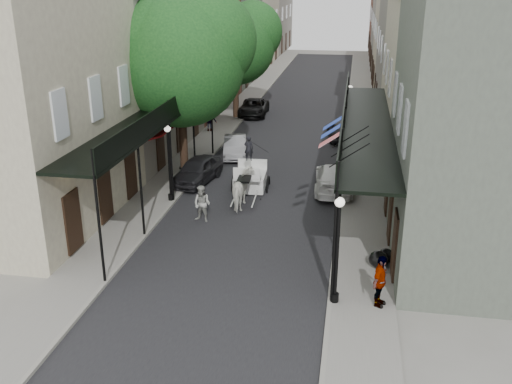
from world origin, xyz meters
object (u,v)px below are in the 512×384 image
at_px(tree_near, 188,55).
at_px(lamppost_right_far, 349,113).
at_px(car_left_near, 197,170).
at_px(car_left_far, 254,108).
at_px(pedestrian_sidewalk_right, 380,281).
at_px(horse, 244,189).
at_px(car_right_near, 334,178).
at_px(car_left_mid, 235,146).
at_px(carriage, 251,165).
at_px(lamppost_left, 169,162).
at_px(car_right_far, 341,130).
at_px(tree_far, 240,41).
at_px(pedestrian_walking, 202,204).
at_px(lamppost_right_near, 337,249).
at_px(pedestrian_sidewalk_left, 209,119).

xyz_separation_m(tree_near, lamppost_right_far, (8.30, 7.82, -4.44)).
relative_size(car_left_near, car_left_far, 0.88).
distance_m(tree_near, pedestrian_sidewalk_right, 16.52).
bearing_deg(horse, car_right_near, -146.82).
height_order(horse, car_left_mid, horse).
height_order(tree_near, carriage, tree_near).
bearing_deg(pedestrian_sidewalk_right, lamppost_left, 72.24).
bearing_deg(car_right_far, lamppost_right_far, 109.20).
xyz_separation_m(tree_near, tree_far, (-0.05, 14.00, -0.65)).
bearing_deg(pedestrian_walking, car_left_mid, 109.40).
height_order(carriage, pedestrian_walking, carriage).
distance_m(horse, carriage, 2.82).
height_order(lamppost_right_far, car_left_mid, lamppost_right_far).
height_order(pedestrian_walking, car_right_near, pedestrian_walking).
xyz_separation_m(tree_far, pedestrian_sidewalk_right, (9.77, -26.18, -4.83)).
relative_size(lamppost_right_near, carriage, 1.23).
bearing_deg(lamppost_left, car_right_far, 59.36).
distance_m(tree_far, car_left_far, 5.35).
distance_m(lamppost_right_near, horse, 9.30).
xyz_separation_m(lamppost_right_far, pedestrian_sidewalk_right, (1.43, -20.00, -1.04)).
relative_size(pedestrian_sidewalk_left, car_left_mid, 0.44).
bearing_deg(carriage, car_right_near, -0.31).
bearing_deg(horse, pedestrian_walking, 50.37).
xyz_separation_m(lamppost_right_near, carriage, (-4.75, 10.80, -0.88)).
distance_m(tree_far, carriage, 16.46).
xyz_separation_m(car_left_near, car_right_near, (7.20, 0.00, 0.00)).
height_order(lamppost_right_near, horse, lamppost_right_near).
height_order(lamppost_right_near, pedestrian_walking, lamppost_right_near).
height_order(pedestrian_sidewalk_right, car_left_far, pedestrian_sidewalk_right).
relative_size(lamppost_right_far, car_right_near, 0.79).
xyz_separation_m(car_left_mid, car_left_far, (-0.80, 11.10, 0.01)).
relative_size(tree_near, tree_far, 1.12).
bearing_deg(car_left_near, carriage, 5.85).
relative_size(tree_far, car_left_near, 2.16).
bearing_deg(pedestrian_walking, horse, 69.31).
relative_size(lamppost_right_near, car_left_far, 0.82).
distance_m(car_left_far, car_right_far, 9.29).
bearing_deg(pedestrian_walking, car_left_near, 123.69).
bearing_deg(lamppost_right_far, pedestrian_sidewalk_right, -85.91).
height_order(tree_near, lamppost_left, tree_near).
xyz_separation_m(tree_far, lamppost_left, (0.15, -18.18, -3.79)).
xyz_separation_m(tree_far, car_left_mid, (1.65, -10.18, -5.22)).
bearing_deg(car_right_near, car_left_near, -2.07).
relative_size(carriage, pedestrian_sidewalk_left, 1.83).
bearing_deg(lamppost_right_far, car_right_far, 116.57).
height_order(tree_far, lamppost_left, tree_far).
distance_m(tree_near, lamppost_right_near, 15.39).
xyz_separation_m(lamppost_right_near, pedestrian_sidewalk_left, (-9.66, 21.35, -1.11)).
relative_size(tree_near, car_right_far, 2.40).
relative_size(pedestrian_walking, pedestrian_sidewalk_left, 1.01).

